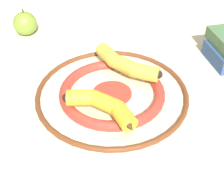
% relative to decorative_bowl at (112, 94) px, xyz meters
% --- Properties ---
extents(ground_plane, '(2.80, 2.80, 0.00)m').
position_rel_decorative_bowl_xyz_m(ground_plane, '(-0.03, 0.03, -0.02)').
color(ground_plane, beige).
extents(decorative_bowl, '(0.36, 0.36, 0.04)m').
position_rel_decorative_bowl_xyz_m(decorative_bowl, '(0.00, 0.00, 0.00)').
color(decorative_bowl, beige).
rests_on(decorative_bowl, ground_plane).
extents(banana_a, '(0.12, 0.16, 0.04)m').
position_rel_decorative_bowl_xyz_m(banana_a, '(0.08, -0.01, 0.04)').
color(banana_a, gold).
rests_on(banana_a, decorative_bowl).
extents(banana_b, '(0.15, 0.17, 0.04)m').
position_rel_decorative_bowl_xyz_m(banana_b, '(-0.08, 0.02, 0.04)').
color(banana_b, gold).
rests_on(banana_b, decorative_bowl).
extents(apple, '(0.07, 0.07, 0.09)m').
position_rel_decorative_bowl_xyz_m(apple, '(-0.30, -0.29, 0.02)').
color(apple, olive).
rests_on(apple, ground_plane).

